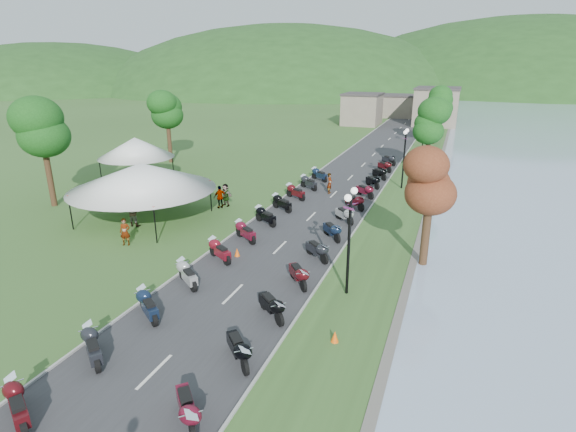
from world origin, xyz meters
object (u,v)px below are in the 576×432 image
(vendor_tent_main, at_px, (144,192))
(pedestrian_b, at_px, (135,226))
(pedestrian_c, at_px, (146,202))
(pedestrian_a, at_px, (127,245))

(vendor_tent_main, distance_m, pedestrian_b, 2.38)
(pedestrian_b, xyz_separation_m, pedestrian_c, (-2.76, 4.76, 0.00))
(pedestrian_a, height_order, pedestrian_b, pedestrian_b)
(pedestrian_a, distance_m, pedestrian_c, 8.89)
(pedestrian_b, bearing_deg, pedestrian_a, 117.24)
(vendor_tent_main, height_order, pedestrian_a, vendor_tent_main)
(pedestrian_a, bearing_deg, pedestrian_b, 97.61)
(pedestrian_a, xyz_separation_m, pedestrian_c, (-4.50, 7.67, 0.00))
(pedestrian_a, relative_size, pedestrian_b, 0.87)
(vendor_tent_main, xyz_separation_m, pedestrian_c, (-2.74, 3.47, -2.00))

